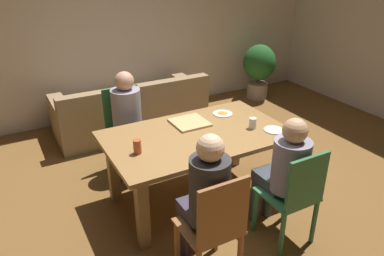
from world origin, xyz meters
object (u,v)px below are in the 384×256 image
at_px(pizza_box_0, 190,123).
at_px(drinking_glass_1, 137,147).
at_px(person_2, 128,116).
at_px(drinking_glass_0, 253,123).
at_px(potted_plant, 259,67).
at_px(chair_0, 215,228).
at_px(plate_1, 223,113).
at_px(chair_1, 294,195).
at_px(dining_table, 197,144).
at_px(plate_0, 274,130).
at_px(person_1, 285,168).
at_px(person_0, 206,194).
at_px(chair_2, 126,128).
at_px(couch, 132,112).

bearing_deg(pizza_box_0, drinking_glass_1, -154.59).
bearing_deg(pizza_box_0, person_2, 128.71).
xyz_separation_m(drinking_glass_0, potted_plant, (1.89, 2.29, -0.26)).
distance_m(chair_0, plate_1, 1.60).
bearing_deg(drinking_glass_0, chair_1, -100.52).
bearing_deg(plate_1, person_2, 149.20).
xyz_separation_m(plate_1, drinking_glass_0, (0.07, -0.44, 0.04)).
bearing_deg(dining_table, drinking_glass_1, -172.10).
height_order(dining_table, plate_0, plate_0).
bearing_deg(chair_0, person_1, 12.48).
bearing_deg(plate_0, person_2, 134.78).
bearing_deg(drinking_glass_0, person_1, -102.86).
distance_m(person_2, pizza_box_0, 0.74).
xyz_separation_m(chair_0, drinking_glass_1, (-0.24, 0.92, 0.32)).
height_order(chair_0, person_0, person_0).
xyz_separation_m(person_0, chair_2, (0.00, 1.83, -0.21)).
xyz_separation_m(person_1, plate_1, (0.08, 1.11, 0.08)).
relative_size(drinking_glass_0, potted_plant, 0.11).
distance_m(dining_table, person_0, 0.97).
height_order(chair_1, couch, chair_1).
bearing_deg(person_1, person_2, 116.35).
height_order(dining_table, person_2, person_2).
relative_size(drinking_glass_0, couch, 0.05).
bearing_deg(potted_plant, chair_1, -123.25).
relative_size(plate_0, drinking_glass_0, 1.83).
xyz_separation_m(person_1, drinking_glass_1, (-1.06, 0.74, 0.13)).
xyz_separation_m(person_2, potted_plant, (2.86, 1.31, -0.16)).
bearing_deg(drinking_glass_1, plate_0, -9.14).
relative_size(plate_0, drinking_glass_1, 1.52).
distance_m(chair_0, couch, 2.98).
height_order(chair_1, pizza_box_0, chair_1).
bearing_deg(chair_2, person_0, -90.00).
height_order(person_0, couch, person_0).
bearing_deg(plate_1, chair_0, -124.82).
relative_size(person_1, drinking_glass_0, 10.86).
distance_m(chair_2, potted_plant, 3.09).
bearing_deg(plate_0, person_1, -120.52).
height_order(person_1, drinking_glass_1, person_1).
xyz_separation_m(chair_0, person_1, (0.82, 0.18, 0.19)).
bearing_deg(couch, potted_plant, 4.70).
bearing_deg(person_1, potted_plant, 55.40).
height_order(person_0, person_2, person_0).
bearing_deg(person_2, dining_table, -63.27).
distance_m(plate_1, couch, 1.79).
height_order(plate_1, drinking_glass_0, drinking_glass_0).
bearing_deg(drinking_glass_1, chair_1, -40.12).
height_order(person_0, drinking_glass_0, person_0).
xyz_separation_m(chair_1, drinking_glass_1, (-1.06, 0.89, 0.32)).
relative_size(person_0, plate_1, 5.89).
bearing_deg(person_2, chair_2, 90.00).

